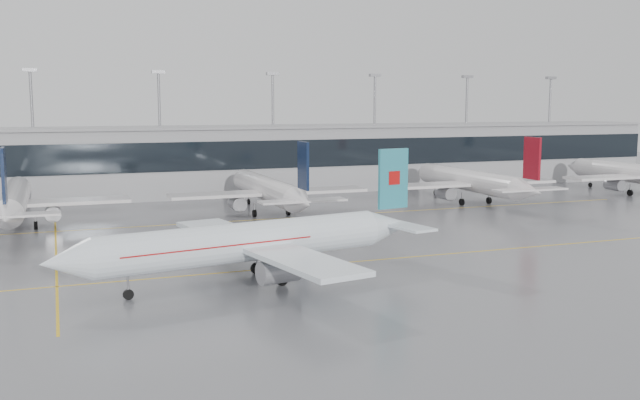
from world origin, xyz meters
name	(u,v)px	position (x,y,z in m)	size (l,w,h in m)	color
ground	(360,261)	(0.00, 0.00, 0.00)	(320.00, 320.00, 0.00)	slate
taxi_line_main	(360,261)	(0.00, 0.00, 0.01)	(120.00, 0.25, 0.01)	yellow
taxi_line_north	(277,219)	(0.00, 30.00, 0.01)	(120.00, 0.25, 0.01)	yellow
taxi_line_cross	(56,254)	(-30.00, 15.00, 0.01)	(0.25, 60.00, 0.01)	yellow
terminal	(226,161)	(0.00, 62.00, 6.00)	(180.00, 15.00, 12.00)	#949497
terminal_glass	(235,155)	(0.00, 54.45, 7.50)	(180.00, 0.20, 5.00)	black
terminal_roof	(225,127)	(0.00, 62.00, 12.20)	(182.00, 16.00, 0.40)	gray
light_masts	(218,120)	(0.00, 68.00, 13.34)	(156.40, 1.00, 22.60)	gray
air_canada_jet	(257,241)	(-12.41, -4.43, 3.78)	(37.35, 30.46, 11.88)	white
parked_jet_b	(13,201)	(-35.00, 33.69, 3.71)	(29.64, 36.96, 11.72)	silver
parked_jet_c	(269,190)	(0.00, 33.69, 3.71)	(29.64, 36.96, 11.72)	silver
parked_jet_d	(472,181)	(35.00, 33.69, 3.71)	(29.64, 36.96, 11.72)	silver
parked_jet_e	(637,174)	(70.00, 33.69, 3.71)	(29.64, 36.96, 11.72)	silver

